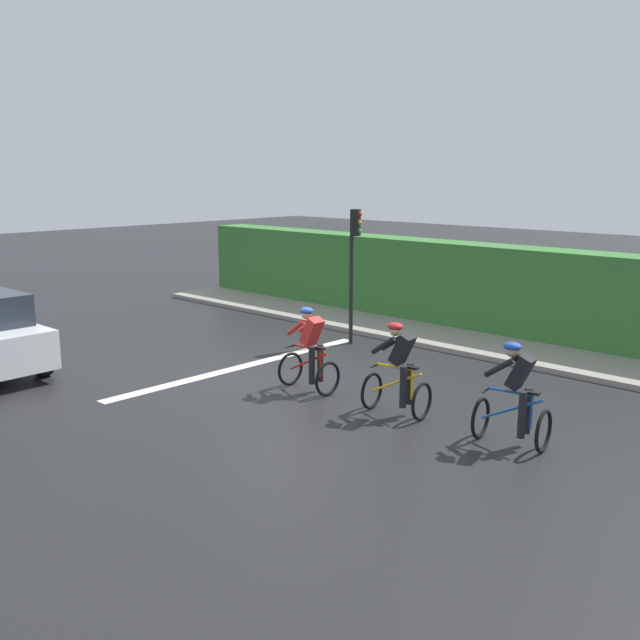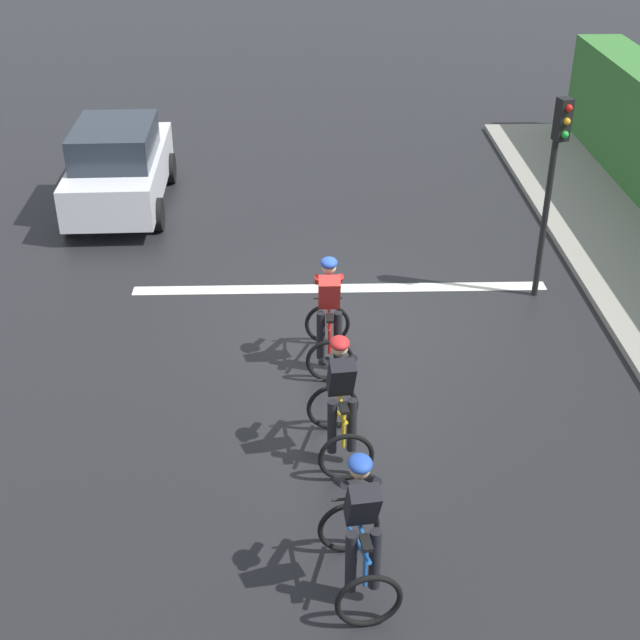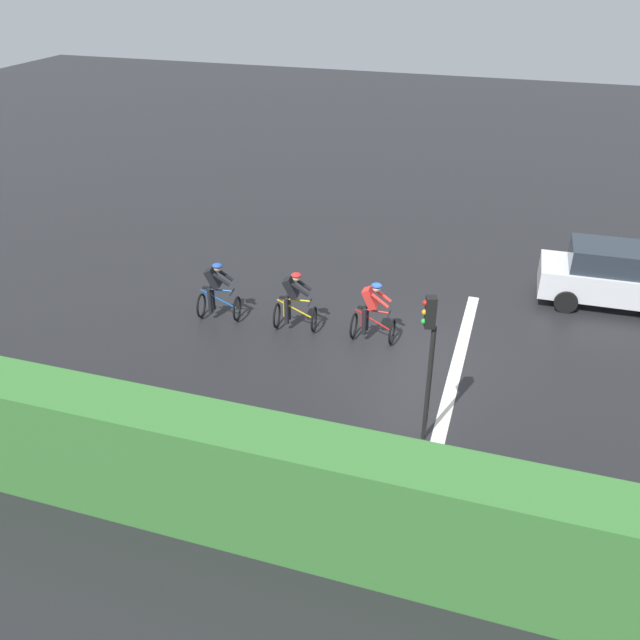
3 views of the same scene
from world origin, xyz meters
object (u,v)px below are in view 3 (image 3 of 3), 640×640
(cyclist_second, at_px, (294,302))
(traffic_light_near_crossing, at_px, (429,348))
(cyclist_mid, at_px, (372,313))
(cyclist_lead, at_px, (216,292))
(car_white, at_px, (614,276))

(cyclist_second, bearing_deg, traffic_light_near_crossing, -130.55)
(cyclist_second, distance_m, cyclist_mid, 2.11)
(cyclist_lead, height_order, cyclist_second, same)
(cyclist_lead, bearing_deg, car_white, -68.10)
(cyclist_lead, relative_size, cyclist_second, 1.00)
(cyclist_mid, distance_m, traffic_light_near_crossing, 4.28)
(cyclist_lead, distance_m, car_white, 11.11)
(cyclist_second, height_order, cyclist_mid, same)
(cyclist_mid, height_order, traffic_light_near_crossing, traffic_light_near_crossing)
(car_white, bearing_deg, traffic_light_near_crossing, 151.66)
(cyclist_lead, bearing_deg, cyclist_mid, -87.95)
(cyclist_second, bearing_deg, cyclist_mid, -88.42)
(car_white, bearing_deg, cyclist_lead, 111.90)
(car_white, distance_m, traffic_light_near_crossing, 8.65)
(cyclist_lead, height_order, cyclist_mid, same)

